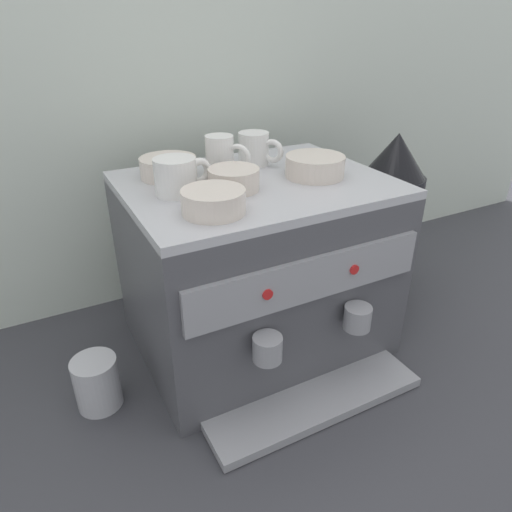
% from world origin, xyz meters
% --- Properties ---
extents(ground_plane, '(4.00, 4.00, 0.00)m').
position_xyz_m(ground_plane, '(0.00, 0.00, 0.00)').
color(ground_plane, '#38383D').
extents(tiled_backsplash_wall, '(2.80, 0.03, 1.15)m').
position_xyz_m(tiled_backsplash_wall, '(0.00, 0.35, 0.58)').
color(tiled_backsplash_wall, silver).
rests_on(tiled_backsplash_wall, ground_plane).
extents(espresso_machine, '(0.55, 0.54, 0.41)m').
position_xyz_m(espresso_machine, '(0.00, -0.01, 0.20)').
color(espresso_machine, '#4C4C51').
rests_on(espresso_machine, ground_plane).
extents(ceramic_cup_0, '(0.12, 0.08, 0.07)m').
position_xyz_m(ceramic_cup_0, '(-0.17, 0.00, 0.44)').
color(ceramic_cup_0, white).
rests_on(ceramic_cup_0, espresso_machine).
extents(ceramic_cup_1, '(0.08, 0.09, 0.08)m').
position_xyz_m(ceramic_cup_1, '(-0.05, 0.07, 0.45)').
color(ceramic_cup_1, white).
rests_on(ceramic_cup_1, espresso_machine).
extents(ceramic_cup_2, '(0.08, 0.10, 0.07)m').
position_xyz_m(ceramic_cup_2, '(0.05, 0.10, 0.45)').
color(ceramic_cup_2, white).
rests_on(ceramic_cup_2, espresso_machine).
extents(ceramic_bowl_0, '(0.10, 0.10, 0.04)m').
position_xyz_m(ceramic_bowl_0, '(-0.06, -0.03, 0.43)').
color(ceramic_bowl_0, beige).
rests_on(ceramic_bowl_0, espresso_machine).
extents(ceramic_bowl_1, '(0.13, 0.13, 0.04)m').
position_xyz_m(ceramic_bowl_1, '(0.13, -0.03, 0.43)').
color(ceramic_bowl_1, beige).
rests_on(ceramic_bowl_1, espresso_machine).
extents(ceramic_bowl_2, '(0.12, 0.12, 0.04)m').
position_xyz_m(ceramic_bowl_2, '(-0.15, 0.11, 0.43)').
color(ceramic_bowl_2, beige).
rests_on(ceramic_bowl_2, espresso_machine).
extents(ceramic_bowl_3, '(0.11, 0.11, 0.04)m').
position_xyz_m(ceramic_bowl_3, '(-0.15, -0.12, 0.43)').
color(ceramic_bowl_3, beige).
rests_on(ceramic_bowl_3, espresso_machine).
extents(coffee_grinder, '(0.17, 0.17, 0.46)m').
position_xyz_m(coffee_grinder, '(0.43, 0.04, 0.23)').
color(coffee_grinder, black).
rests_on(coffee_grinder, ground_plane).
extents(milk_pitcher, '(0.09, 0.09, 0.11)m').
position_xyz_m(milk_pitcher, '(-0.39, -0.05, 0.06)').
color(milk_pitcher, '#B7B7BC').
rests_on(milk_pitcher, ground_plane).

